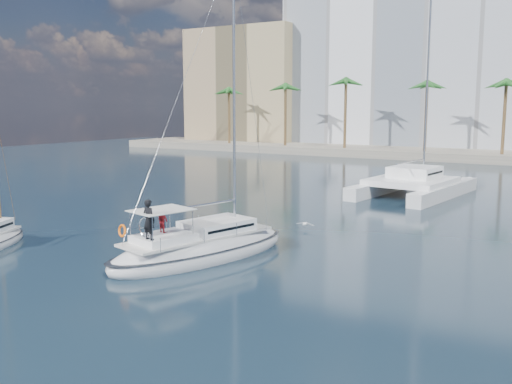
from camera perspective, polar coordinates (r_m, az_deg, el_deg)
The scene contains 9 objects.
ground at distance 31.79m, azimuth -1.58°, elevation -5.36°, with size 160.00×160.00×0.00m, color black.
quay at distance 88.78m, azimuth 20.35°, elevation 3.51°, with size 120.00×14.00×1.20m, color gray.
building_modern at distance 103.19m, azimuth 15.38°, elevation 11.83°, with size 42.00×16.00×28.00m, color white.
building_tan_left at distance 111.67m, azimuth -0.48°, elevation 10.32°, with size 22.00×14.00×22.00m, color tan.
palm_left at distance 97.24m, azimuth -0.19°, elevation 10.15°, with size 3.60×3.60×12.30m.
palm_centre at distance 84.61m, azimuth 20.16°, elevation 9.86°, with size 3.60×3.60×12.30m.
main_sloop at distance 29.21m, azimuth -5.49°, elevation -5.62°, with size 6.10×11.44×16.22m.
catamaran at distance 51.03m, azimuth 15.46°, elevation 0.98°, with size 8.07×13.89×19.13m.
seagull at distance 35.93m, azimuth 4.97°, elevation -3.21°, with size 1.21×0.52×0.22m.
Camera 1 is at (16.76, -25.90, 7.68)m, focal length 40.00 mm.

